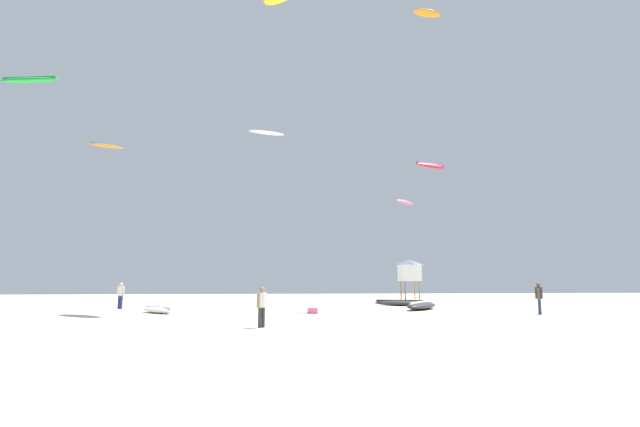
# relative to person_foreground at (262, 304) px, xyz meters

# --- Properties ---
(ground_plane) EXTENTS (120.00, 120.00, 0.00)m
(ground_plane) POSITION_rel_person_foreground_xyz_m (3.98, -4.26, -0.92)
(ground_plane) COLOR beige
(person_foreground) EXTENTS (0.40, 0.40, 1.57)m
(person_foreground) POSITION_rel_person_foreground_xyz_m (0.00, 0.00, 0.00)
(person_foreground) COLOR #2D2D33
(person_foreground) RESTS_ON ground
(person_midground) EXTENTS (0.53, 0.40, 1.75)m
(person_midground) POSITION_rel_person_foreground_xyz_m (-9.48, 14.35, 0.11)
(person_midground) COLOR navy
(person_midground) RESTS_ON ground
(person_left) EXTENTS (0.39, 0.49, 1.73)m
(person_left) POSITION_rel_person_foreground_xyz_m (15.22, 5.87, 0.10)
(person_left) COLOR navy
(person_left) RESTS_ON ground
(kite_grounded_near) EXTENTS (3.96, 2.56, 0.46)m
(kite_grounded_near) POSITION_rel_person_foreground_xyz_m (10.29, 16.19, -0.69)
(kite_grounded_near) COLOR #2D2D33
(kite_grounded_near) RESTS_ON ground
(kite_grounded_mid) EXTENTS (3.71, 4.41, 0.54)m
(kite_grounded_mid) POSITION_rel_person_foreground_xyz_m (10.29, 11.19, -0.65)
(kite_grounded_mid) COLOR #2D2D33
(kite_grounded_mid) RESTS_ON ground
(kite_grounded_far) EXTENTS (2.80, 3.29, 0.42)m
(kite_grounded_far) POSITION_rel_person_foreground_xyz_m (-5.96, 9.52, -0.72)
(kite_grounded_far) COLOR white
(kite_grounded_far) RESTS_ON ground
(lifeguard_tower) EXTENTS (2.30, 2.30, 4.15)m
(lifeguard_tower) POSITION_rel_person_foreground_xyz_m (15.18, 28.98, 2.14)
(lifeguard_tower) COLOR #8C704C
(lifeguard_tower) RESTS_ON ground
(cooler_box) EXTENTS (0.56, 0.36, 0.32)m
(cooler_box) POSITION_rel_person_foreground_xyz_m (2.83, 8.06, -0.76)
(cooler_box) COLOR #E5598C
(cooler_box) RESTS_ON ground
(kite_aloft_1) EXTENTS (3.50, 2.26, 0.51)m
(kite_aloft_1) POSITION_rel_person_foreground_xyz_m (-16.72, 31.26, 15.15)
(kite_aloft_1) COLOR orange
(kite_aloft_2) EXTENTS (4.40, 2.30, 0.71)m
(kite_aloft_2) POSITION_rel_person_foreground_xyz_m (0.05, 32.95, 17.80)
(kite_aloft_2) COLOR white
(kite_aloft_3) EXTENTS (4.56, 2.71, 1.08)m
(kite_aloft_3) POSITION_rel_person_foreground_xyz_m (19.39, 33.01, 14.58)
(kite_aloft_3) COLOR red
(kite_aloft_4) EXTENTS (2.92, 2.61, 0.74)m
(kite_aloft_4) POSITION_rel_person_foreground_xyz_m (14.87, 28.78, 9.32)
(kite_aloft_4) COLOR #E5598C
(kite_aloft_5) EXTENTS (2.58, 1.11, 0.55)m
(kite_aloft_5) POSITION_rel_person_foreground_xyz_m (13.12, 15.77, 22.97)
(kite_aloft_5) COLOR orange
(kite_aloft_6) EXTENTS (4.37, 1.98, 0.81)m
(kite_aloft_6) POSITION_rel_person_foreground_xyz_m (-16.59, 14.49, 14.94)
(kite_aloft_6) COLOR green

